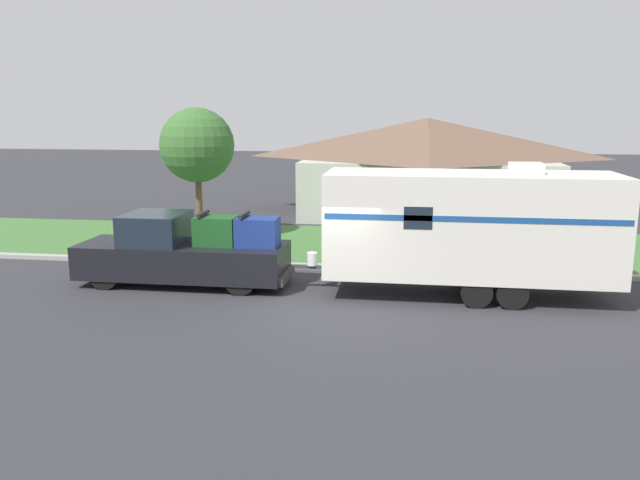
% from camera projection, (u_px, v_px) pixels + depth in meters
% --- Properties ---
extents(ground_plane, '(120.00, 120.00, 0.00)m').
position_uv_depth(ground_plane, '(328.00, 306.00, 15.78)').
color(ground_plane, '#2D2D33').
extents(curb_strip, '(80.00, 0.30, 0.14)m').
position_uv_depth(curb_strip, '(344.00, 267.00, 19.40)').
color(curb_strip, '#999993').
rests_on(curb_strip, ground_plane).
extents(lawn_strip, '(80.00, 7.00, 0.03)m').
position_uv_depth(lawn_strip, '(354.00, 245.00, 22.95)').
color(lawn_strip, '#3D6B33').
rests_on(lawn_strip, ground_plane).
extents(house_across_street, '(12.22, 8.49, 4.52)m').
position_uv_depth(house_across_street, '(426.00, 164.00, 29.83)').
color(house_across_street, '#B2B2A8').
rests_on(house_across_street, ground_plane).
extents(pickup_truck, '(5.98, 1.95, 2.10)m').
position_uv_depth(pickup_truck, '(184.00, 253.00, 17.63)').
color(pickup_truck, black).
rests_on(pickup_truck, ground_plane).
extents(travel_trailer, '(8.44, 2.39, 3.56)m').
position_uv_depth(travel_trailer, '(469.00, 225.00, 16.34)').
color(travel_trailer, black).
rests_on(travel_trailer, ground_plane).
extents(mailbox, '(0.48, 0.20, 1.32)m').
position_uv_depth(mailbox, '(611.00, 241.00, 18.78)').
color(mailbox, brown).
rests_on(mailbox, ground_plane).
extents(tree_in_yard, '(2.77, 2.77, 4.99)m').
position_uv_depth(tree_in_yard, '(197.00, 146.00, 23.17)').
color(tree_in_yard, brown).
rests_on(tree_in_yard, ground_plane).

